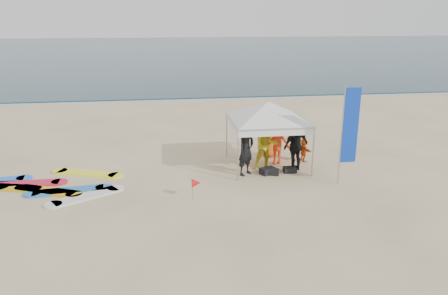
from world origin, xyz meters
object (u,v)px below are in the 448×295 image
person_yellow (266,145)px  person_seated (304,150)px  person_black_b (296,146)px  person_black_a (246,149)px  canopy_tent (268,102)px  person_orange_a (277,143)px  surfboard_spread (35,187)px  marker_pennant (196,183)px  person_orange_b (270,137)px  feather_flag (350,127)px

person_yellow → person_seated: 1.87m
person_black_b → person_seated: bearing=-149.4°
person_black_b → person_black_a: bearing=-19.9°
person_black_a → canopy_tent: bearing=0.0°
person_black_a → person_orange_a: size_ratio=1.17×
person_yellow → surfboard_spread: bearing=-176.8°
person_black_b → marker_pennant: person_black_b is taller
person_orange_a → person_orange_b: person_orange_b is taller
person_orange_b → surfboard_spread: bearing=6.5°
person_black_b → marker_pennant: size_ratio=2.96×
person_black_a → person_orange_a: bearing=-3.7°
feather_flag → surfboard_spread: feather_flag is taller
canopy_tent → marker_pennant: bearing=-137.3°
feather_flag → marker_pennant: (-5.08, -0.50, -1.49)m
person_black_b → canopy_tent: 1.88m
marker_pennant → person_black_b: bearing=28.2°
person_seated → surfboard_spread: size_ratio=0.16×
person_seated → person_black_b: bearing=138.1°
person_seated → feather_flag: (0.65, -2.49, 1.53)m
feather_flag → person_orange_a: bearing=126.8°
person_black_b → marker_pennant: 4.33m
surfboard_spread → person_black_b: bearing=2.9°
canopy_tent → feather_flag: (2.22, -2.14, -0.48)m
person_orange_b → person_yellow: bearing=63.2°
person_orange_b → surfboard_spread: size_ratio=0.29×
person_black_b → canopy_tent: bearing=-59.0°
person_seated → canopy_tent: bearing=94.4°
marker_pennant → person_orange_b: bearing=49.1°
person_black_b → surfboard_spread: 9.07m
person_orange_a → marker_pennant: (-3.31, -2.87, -0.32)m
canopy_tent → surfboard_spread: size_ratio=0.65×
person_black_a → person_seated: 2.81m
person_black_b → feather_flag: size_ratio=0.56×
person_black_a → marker_pennant: (-1.92, -1.85, -0.46)m
canopy_tent → feather_flag: size_ratio=1.11×
person_black_a → person_yellow: (0.84, 0.48, -0.05)m
person_orange_b → feather_flag: 3.90m
person_seated → feather_flag: 3.00m
person_orange_a → person_black_b: size_ratio=0.87×
person_black_b → marker_pennant: bearing=2.6°
feather_flag → marker_pennant: size_ratio=5.29×
person_orange_a → feather_flag: bearing=124.7°
person_yellow → person_black_a: bearing=-152.5°
person_yellow → person_orange_b: bearing=68.8°
person_yellow → surfboard_spread: (-7.97, -0.75, -0.88)m
person_orange_a → canopy_tent: canopy_tent is taller
person_yellow → canopy_tent: canopy_tent is taller
person_orange_a → marker_pennant: 4.40m
person_orange_b → feather_flag: size_ratio=0.50×
person_black_b → canopy_tent: (-0.92, 0.61, 1.52)m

